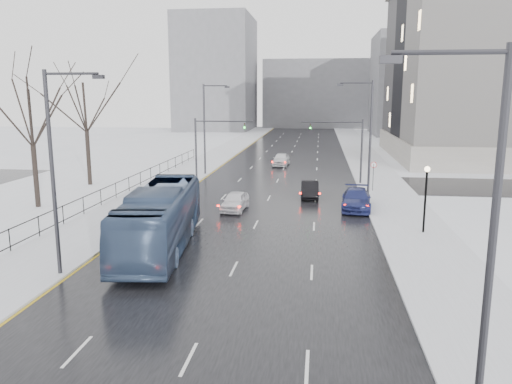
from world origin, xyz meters
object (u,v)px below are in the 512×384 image
at_px(bus, 160,218).
at_px(sedan_right_near, 310,190).
at_px(tree_park_d, 38,208).
at_px(lamppost_r_mid, 426,190).
at_px(streetlight_r_near, 483,233).
at_px(mast_signal_left, 206,142).
at_px(streetlight_l_far, 206,125).
at_px(sedan_center_near, 235,201).
at_px(sedan_center_far, 281,159).
at_px(streetlight_r_mid, 368,135).
at_px(no_uturn_sign, 374,168).
at_px(sedan_right_far, 356,199).
at_px(tree_park_e, 90,186).
at_px(mast_signal_right, 351,143).
at_px(streetlight_l_near, 56,164).

bearing_deg(bus, sedan_right_near, 55.42).
relative_size(tree_park_d, lamppost_r_mid, 2.92).
bearing_deg(lamppost_r_mid, streetlight_r_near, -98.06).
bearing_deg(mast_signal_left, streetlight_l_far, 101.87).
bearing_deg(streetlight_r_near, sedan_center_near, 112.34).
relative_size(mast_signal_left, sedan_center_far, 1.38).
relative_size(streetlight_l_far, bus, 0.77).
height_order(mast_signal_left, sedan_center_far, mast_signal_left).
height_order(streetlight_r_mid, no_uturn_sign, streetlight_r_mid).
bearing_deg(sedan_right_far, sedan_right_near, 136.66).
bearing_deg(tree_park_e, mast_signal_left, 20.19).
relative_size(no_uturn_sign, sedan_right_near, 0.63).
bearing_deg(tree_park_d, sedan_center_near, 4.05).
relative_size(streetlight_l_far, sedan_center_far, 2.12).
relative_size(mast_signal_right, bus, 0.50).
bearing_deg(mast_signal_left, mast_signal_right, 0.00).
bearing_deg(sedan_center_near, sedan_center_far, 89.86).
bearing_deg(streetlight_r_mid, streetlight_r_near, -90.00).
height_order(streetlight_r_mid, mast_signal_right, streetlight_r_mid).
bearing_deg(tree_park_e, streetlight_r_near, -52.21).
distance_m(streetlight_r_mid, streetlight_l_near, 25.82).
bearing_deg(streetlight_l_near, streetlight_r_near, -31.48).
height_order(sedan_center_near, sedan_right_far, sedan_right_far).
xyz_separation_m(streetlight_r_mid, sedan_right_far, (-0.97, -3.31, -4.79)).
bearing_deg(streetlight_l_far, lamppost_r_mid, -48.94).
relative_size(tree_park_e, sedan_right_near, 3.16).
bearing_deg(sedan_center_near, mast_signal_right, 57.29).
height_order(streetlight_r_near, sedan_right_far, streetlight_r_near).
bearing_deg(no_uturn_sign, sedan_center_far, 120.80).
bearing_deg(bus, streetlight_r_near, -55.88).
distance_m(mast_signal_right, sedan_center_near, 16.35).
height_order(streetlight_r_near, sedan_center_near, streetlight_r_near).
height_order(streetlight_r_near, mast_signal_left, streetlight_r_near).
height_order(bus, sedan_center_far, bus).
relative_size(tree_park_d, bus, 0.96).
bearing_deg(sedan_center_near, bus, -101.05).
bearing_deg(bus, sedan_right_far, 37.55).
bearing_deg(bus, sedan_center_far, 76.27).
xyz_separation_m(streetlight_r_near, sedan_right_near, (-4.67, 30.72, -4.87)).
relative_size(streetlight_l_far, mast_signal_left, 1.54).
bearing_deg(lamppost_r_mid, bus, -162.34).
xyz_separation_m(streetlight_r_mid, mast_signal_right, (-0.84, 8.00, -1.51)).
height_order(streetlight_r_mid, sedan_right_far, streetlight_r_mid).
bearing_deg(streetlight_l_far, tree_park_d, -118.15).
bearing_deg(mast_signal_left, streetlight_r_mid, -27.31).
relative_size(tree_park_d, mast_signal_left, 1.92).
bearing_deg(mast_signal_right, bus, -117.77).
relative_size(mast_signal_right, sedan_right_near, 1.52).
height_order(streetlight_r_mid, mast_signal_left, streetlight_r_mid).
bearing_deg(sedan_right_near, tree_park_e, 169.79).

